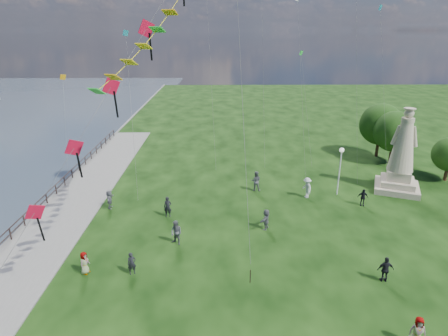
{
  "coord_description": "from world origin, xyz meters",
  "views": [
    {
      "loc": [
        -1.31,
        -15.66,
        14.21
      ],
      "look_at": [
        -1.0,
        8.0,
        5.5
      ],
      "focal_mm": 30.0,
      "sensor_mm": 36.0,
      "label": 1
    }
  ],
  "objects_px": {
    "lamppost": "(341,161)",
    "person_11": "(266,219)",
    "person_7": "(256,181)",
    "person_0": "(132,264)",
    "person_4": "(417,332)",
    "person_6": "(168,207)",
    "person_5": "(110,199)",
    "person_8": "(307,188)",
    "person_1": "(176,233)",
    "person_9": "(363,197)",
    "person_10": "(85,263)",
    "statue": "(401,160)",
    "person_3": "(386,269)"
  },
  "relations": [
    {
      "from": "lamppost",
      "to": "person_11",
      "type": "height_order",
      "value": "lamppost"
    },
    {
      "from": "person_7",
      "to": "person_11",
      "type": "bearing_deg",
      "value": 99.27
    },
    {
      "from": "person_0",
      "to": "person_4",
      "type": "relative_size",
      "value": 0.93
    },
    {
      "from": "person_6",
      "to": "person_11",
      "type": "distance_m",
      "value": 7.97
    },
    {
      "from": "lamppost",
      "to": "person_7",
      "type": "xyz_separation_m",
      "value": [
        -7.43,
        1.02,
        -2.29
      ]
    },
    {
      "from": "lamppost",
      "to": "person_7",
      "type": "height_order",
      "value": "lamppost"
    },
    {
      "from": "person_6",
      "to": "person_7",
      "type": "distance_m",
      "value": 9.2
    },
    {
      "from": "person_5",
      "to": "person_8",
      "type": "bearing_deg",
      "value": -88.71
    },
    {
      "from": "person_4",
      "to": "person_5",
      "type": "relative_size",
      "value": 0.99
    },
    {
      "from": "lamppost",
      "to": "person_1",
      "type": "bearing_deg",
      "value": -149.01
    },
    {
      "from": "person_8",
      "to": "person_9",
      "type": "relative_size",
      "value": 1.25
    },
    {
      "from": "person_4",
      "to": "person_5",
      "type": "distance_m",
      "value": 23.99
    },
    {
      "from": "person_1",
      "to": "person_11",
      "type": "distance_m",
      "value": 6.87
    },
    {
      "from": "person_5",
      "to": "person_6",
      "type": "height_order",
      "value": "person_6"
    },
    {
      "from": "person_0",
      "to": "person_1",
      "type": "height_order",
      "value": "person_1"
    },
    {
      "from": "person_6",
      "to": "person_10",
      "type": "height_order",
      "value": "person_6"
    },
    {
      "from": "person_1",
      "to": "person_10",
      "type": "bearing_deg",
      "value": -115.07
    },
    {
      "from": "person_9",
      "to": "person_6",
      "type": "bearing_deg",
      "value": -164.09
    },
    {
      "from": "person_5",
      "to": "person_11",
      "type": "height_order",
      "value": "person_11"
    },
    {
      "from": "statue",
      "to": "lamppost",
      "type": "height_order",
      "value": "statue"
    },
    {
      "from": "person_11",
      "to": "person_8",
      "type": "bearing_deg",
      "value": 169.85
    },
    {
      "from": "person_4",
      "to": "person_9",
      "type": "distance_m",
      "value": 15.53
    },
    {
      "from": "person_3",
      "to": "person_11",
      "type": "relative_size",
      "value": 1.03
    },
    {
      "from": "lamppost",
      "to": "person_0",
      "type": "xyz_separation_m",
      "value": [
        -16.27,
        -11.78,
        -2.51
      ]
    },
    {
      "from": "person_0",
      "to": "person_8",
      "type": "xyz_separation_m",
      "value": [
        13.3,
        11.17,
        0.21
      ]
    },
    {
      "from": "lamppost",
      "to": "person_5",
      "type": "height_order",
      "value": "lamppost"
    },
    {
      "from": "lamppost",
      "to": "person_1",
      "type": "height_order",
      "value": "lamppost"
    },
    {
      "from": "person_3",
      "to": "person_5",
      "type": "xyz_separation_m",
      "value": [
        -19.21,
        10.19,
        -0.03
      ]
    },
    {
      "from": "person_7",
      "to": "person_8",
      "type": "height_order",
      "value": "person_7"
    },
    {
      "from": "person_0",
      "to": "person_8",
      "type": "distance_m",
      "value": 17.37
    },
    {
      "from": "lamppost",
      "to": "person_1",
      "type": "distance_m",
      "value": 16.36
    },
    {
      "from": "person_7",
      "to": "person_11",
      "type": "distance_m",
      "value": 7.3
    },
    {
      "from": "person_4",
      "to": "person_8",
      "type": "relative_size",
      "value": 0.84
    },
    {
      "from": "person_8",
      "to": "person_6",
      "type": "bearing_deg",
      "value": -90.16
    },
    {
      "from": "person_10",
      "to": "person_6",
      "type": "bearing_deg",
      "value": -12.63
    },
    {
      "from": "person_0",
      "to": "lamppost",
      "type": "bearing_deg",
      "value": 11.36
    },
    {
      "from": "person_4",
      "to": "person_11",
      "type": "height_order",
      "value": "person_11"
    },
    {
      "from": "person_0",
      "to": "person_6",
      "type": "xyz_separation_m",
      "value": [
        1.25,
        7.6,
        0.12
      ]
    },
    {
      "from": "person_1",
      "to": "person_0",
      "type": "bearing_deg",
      "value": -91.91
    },
    {
      "from": "person_6",
      "to": "person_9",
      "type": "height_order",
      "value": "person_6"
    },
    {
      "from": "person_9",
      "to": "person_11",
      "type": "xyz_separation_m",
      "value": [
        -8.81,
        -3.96,
        0.05
      ]
    },
    {
      "from": "person_8",
      "to": "person_11",
      "type": "relative_size",
      "value": 1.17
    },
    {
      "from": "person_6",
      "to": "person_11",
      "type": "bearing_deg",
      "value": -16.24
    },
    {
      "from": "person_8",
      "to": "person_3",
      "type": "bearing_deg",
      "value": -7.16
    },
    {
      "from": "statue",
      "to": "person_3",
      "type": "distance_m",
      "value": 15.44
    },
    {
      "from": "person_5",
      "to": "person_11",
      "type": "xyz_separation_m",
      "value": [
        12.82,
        -3.75,
        0.01
      ]
    },
    {
      "from": "person_0",
      "to": "person_5",
      "type": "height_order",
      "value": "person_5"
    },
    {
      "from": "person_1",
      "to": "statue",
      "type": "bearing_deg",
      "value": 57.87
    },
    {
      "from": "person_9",
      "to": "person_11",
      "type": "bearing_deg",
      "value": -146.33
    },
    {
      "from": "lamppost",
      "to": "person_9",
      "type": "xyz_separation_m",
      "value": [
        1.48,
        -2.32,
        -2.48
      ]
    }
  ]
}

